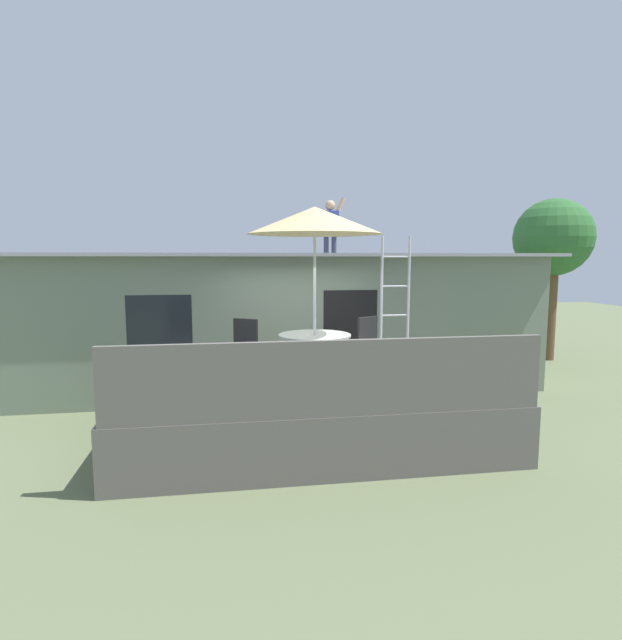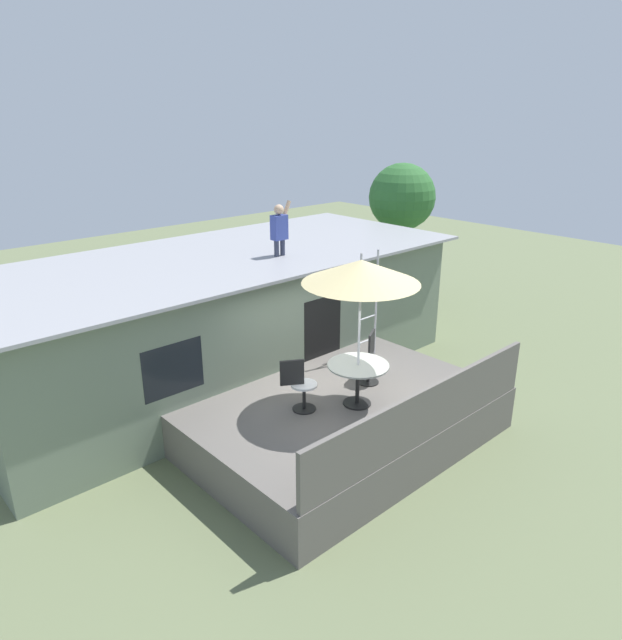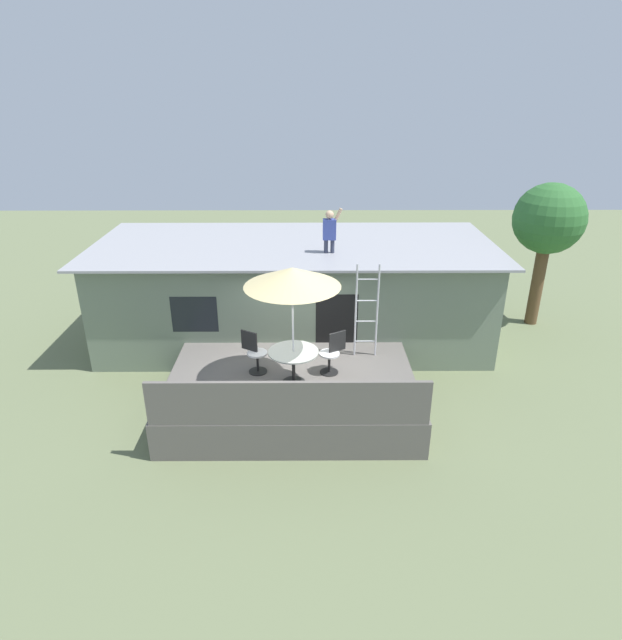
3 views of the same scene
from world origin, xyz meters
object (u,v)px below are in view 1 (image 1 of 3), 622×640
Objects in this scene: patio_umbrella at (315,221)px; backyard_tree at (553,240)px; step_ladder at (395,301)px; patio_chair_left at (253,350)px; patio_table at (315,345)px; person_figure at (331,223)px; patio_chair_right at (362,347)px.

patio_umbrella is 8.47m from backyard_tree.
backyard_tree reaches higher than step_ladder.
patio_umbrella is 2.14m from patio_chair_left.
patio_umbrella is at bearing 0.00° from patio_chair_left.
person_figure is (0.84, 3.03, 1.94)m from patio_table.
backyard_tree is at bearing 59.92° from patio_chair_left.
step_ladder reaches higher than patio_chair_left.
patio_umbrella reaches higher than patio_chair_left.
patio_table is 1.13× the size of patio_chair_right.
patio_chair_left is (-1.69, -2.52, -2.07)m from person_figure.
person_figure reaches higher than patio_table.
person_figure is at bearing 113.52° from step_ladder.
patio_table is at bearing -105.48° from person_figure.
person_figure is 0.27× the size of backyard_tree.
patio_chair_left is (-0.85, 0.51, -0.13)m from patio_table.
step_ladder is 2.39× the size of patio_chair_right.
step_ladder is 1.29m from patio_chair_right.
patio_chair_left is (-2.46, -0.74, -0.64)m from step_ladder.
patio_chair_left and patio_chair_right have the same top height.
patio_umbrella is 2.76× the size of patio_chair_right.
patio_chair_left is at bearing -151.13° from backyard_tree.
backyard_tree reaches higher than patio_chair_left.
person_figure is 6.38m from backyard_tree.
patio_chair_right is at bearing -144.68° from backyard_tree.
patio_table is 1.76m from patio_umbrella.
person_figure is at bearing 74.52° from patio_umbrella.
step_ladder is at bearing -165.09° from patio_chair_right.
backyard_tree is (7.81, 4.31, 1.81)m from patio_chair_left.
patio_chair_right is at bearing 29.88° from patio_table.
patio_umbrella is 0.62× the size of backyard_tree.
patio_chair_right is 7.74m from backyard_tree.
person_figure reaches higher than patio_chair_right.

